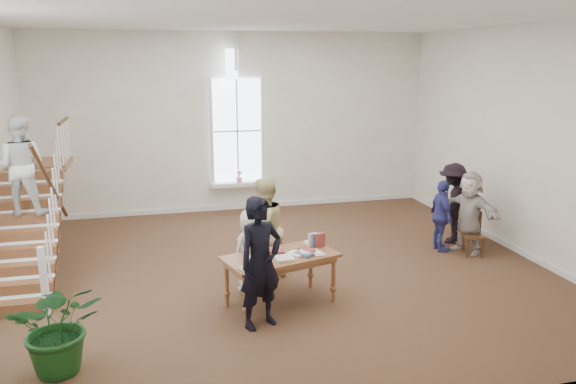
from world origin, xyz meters
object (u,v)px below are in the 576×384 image
object	(u,v)px
library_table	(281,260)
police_officer	(260,263)
elderly_woman	(252,251)
person_yellow	(263,229)
woman_cluster_c	(469,212)
woman_cluster_a	(441,216)
woman_cluster_b	(452,203)
floor_plant	(59,326)
side_chair	(473,232)

from	to	relation	value
library_table	police_officer	size ratio (longest dim) A/B	0.99
library_table	elderly_woman	distance (m)	0.71
person_yellow	woman_cluster_c	distance (m)	4.33
person_yellow	woman_cluster_a	xyz separation A→B (m)	(3.82, 0.62, -0.19)
person_yellow	woman_cluster_b	world-z (taller)	person_yellow
person_yellow	floor_plant	xyz separation A→B (m)	(-3.09, -2.36, -0.31)
woman_cluster_c	side_chair	bearing A→B (deg)	-18.55
floor_plant	side_chair	world-z (taller)	floor_plant
woman_cluster_b	woman_cluster_c	world-z (taller)	woman_cluster_b
elderly_woman	side_chair	world-z (taller)	elderly_woman
side_chair	floor_plant	bearing A→B (deg)	-145.46
person_yellow	woman_cluster_c	bearing A→B (deg)	153.46
woman_cluster_b	side_chair	bearing A→B (deg)	42.27
floor_plant	elderly_woman	bearing A→B (deg)	33.73
person_yellow	woman_cluster_c	size ratio (longest dim) A/B	1.11
woman_cluster_c	side_chair	world-z (taller)	woman_cluster_c
elderly_woman	floor_plant	distance (m)	3.35
woman_cluster_a	side_chair	distance (m)	0.68
person_yellow	floor_plant	size ratio (longest dim) A/B	1.51
elderly_woman	woman_cluster_c	size ratio (longest dim) A/B	0.87
elderly_woman	side_chair	bearing A→B (deg)	166.86
library_table	woman_cluster_a	distance (m)	4.13
library_table	woman_cluster_a	size ratio (longest dim) A/B	1.32
police_officer	woman_cluster_c	bearing A→B (deg)	0.08
police_officer	floor_plant	distance (m)	2.78
elderly_woman	person_yellow	xyz separation A→B (m)	(0.30, 0.50, 0.20)
person_yellow	police_officer	bearing A→B (deg)	45.06
police_officer	woman_cluster_c	world-z (taller)	police_officer
person_yellow	floor_plant	bearing A→B (deg)	5.35
police_officer	person_yellow	world-z (taller)	police_officer
woman_cluster_b	floor_plant	world-z (taller)	woman_cluster_b
woman_cluster_a	library_table	bearing A→B (deg)	119.58
person_yellow	woman_cluster_a	distance (m)	3.87
elderly_woman	woman_cluster_a	xyz separation A→B (m)	(4.12, 1.12, 0.01)
police_officer	woman_cluster_c	distance (m)	5.19
library_table	woman_cluster_b	xyz separation A→B (m)	(4.25, 2.17, 0.11)
person_yellow	woman_cluster_b	size ratio (longest dim) A/B	1.08
library_table	police_officer	bearing A→B (deg)	-141.59
library_table	woman_cluster_c	bearing A→B (deg)	3.65
person_yellow	woman_cluster_a	size ratio (longest dim) A/B	1.26
woman_cluster_b	floor_plant	size ratio (longest dim) A/B	1.39
floor_plant	woman_cluster_c	bearing A→B (deg)	20.57
police_officer	elderly_woman	xyz separation A→B (m)	(0.10, 1.25, -0.26)
police_officer	elderly_woman	size ratio (longest dim) A/B	1.35
library_table	woman_cluster_c	world-z (taller)	woman_cluster_c
library_table	side_chair	xyz separation A→B (m)	(4.27, 1.37, -0.27)
woman_cluster_a	woman_cluster_c	size ratio (longest dim) A/B	0.88
woman_cluster_a	side_chair	xyz separation A→B (m)	(0.52, -0.36, -0.26)
police_officer	woman_cluster_a	bearing A→B (deg)	4.70
woman_cluster_c	floor_plant	xyz separation A→B (m)	(-7.40, -2.78, -0.22)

